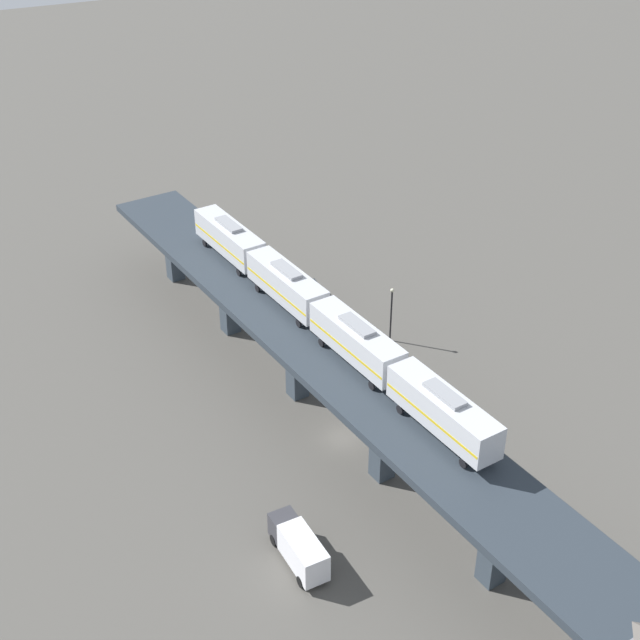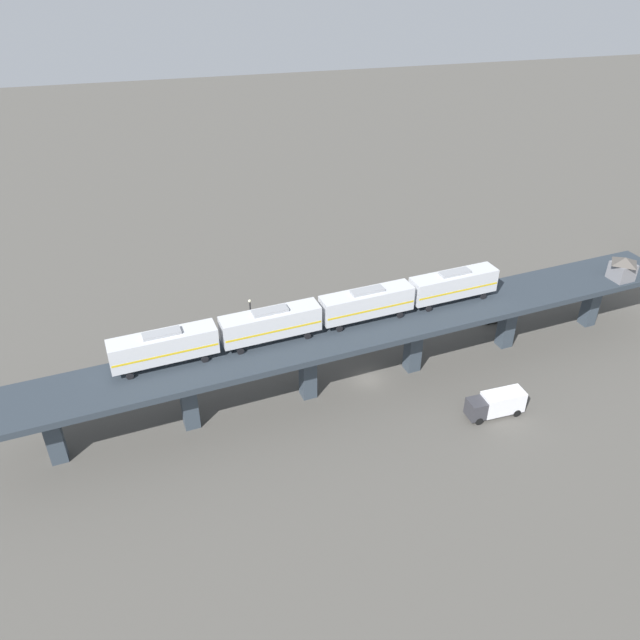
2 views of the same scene
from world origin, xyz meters
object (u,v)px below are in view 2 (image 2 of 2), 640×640
subway_train (320,313)px  street_car_white (495,315)px  delivery_truck (496,404)px  signal_hut (623,268)px  street_lamp (251,317)px  street_car_blue (162,365)px  street_car_red (359,334)px

subway_train → street_car_white: 32.42m
delivery_truck → signal_hut: bearing=117.4°
signal_hut → delivery_truck: bearing=-62.6°
subway_train → delivery_truck: subway_train is taller
subway_train → delivery_truck: size_ratio=6.82×
street_lamp → street_car_blue: bearing=-72.9°
street_car_red → subway_train: bearing=-42.9°
subway_train → street_car_red: (-8.67, 8.06, -10.14)m
street_car_red → street_car_blue: (0.34, -27.80, 0.00)m
street_car_red → street_car_blue: same height
street_car_white → subway_train: bearing=-74.2°
subway_train → signal_hut: size_ratio=13.81×
street_car_blue → street_lamp: street_lamp is taller
street_car_blue → delivery_truck: delivery_truck is taller
street_car_red → street_lamp: 15.68m
signal_hut → street_car_red: signal_hut is taller
signal_hut → street_lamp: 52.68m
delivery_truck → street_car_blue: bearing=-116.6°
street_car_white → street_lamp: (-3.93, -36.51, 3.17)m
street_car_white → street_lamp: bearing=-96.1°
street_car_red → street_car_white: (0.31, 21.58, 0.00)m
street_car_red → street_car_blue: size_ratio=1.04×
street_car_red → street_lamp: bearing=-103.6°
signal_hut → street_car_white: 18.66m
signal_hut → street_car_blue: (-6.46, -64.13, -9.40)m
signal_hut → street_car_blue: 65.14m
subway_train → street_lamp: (-12.29, -6.87, -6.97)m
delivery_truck → street_lamp: size_ratio=1.05×
street_car_red → street_car_white: size_ratio=1.05×
street_car_white → delivery_truck: delivery_truck is taller
subway_train → street_car_white: subway_train is taller
street_lamp → delivery_truck: bearing=48.0°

